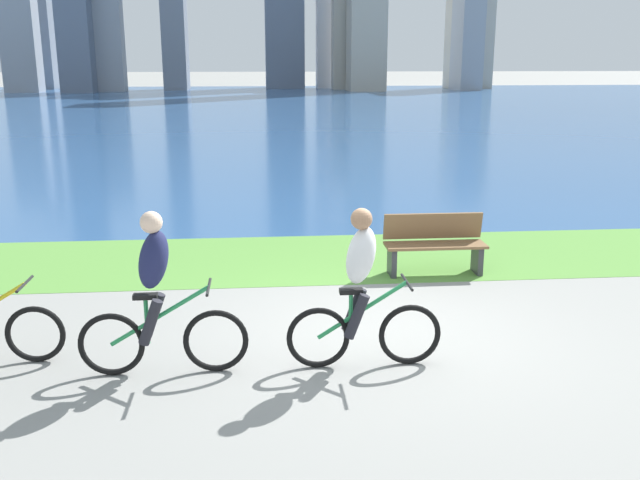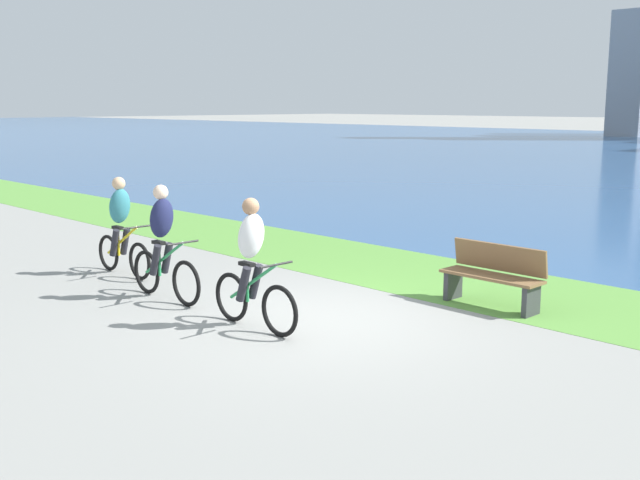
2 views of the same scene
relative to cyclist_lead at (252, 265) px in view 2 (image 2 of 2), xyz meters
The scene contains 6 objects.
ground_plane 1.26m from the cyclist_lead, 71.13° to the left, with size 300.00×300.00×0.00m, color gray.
grass_strip_bayside 4.21m from the cyclist_lead, 85.76° to the left, with size 120.00×2.85×0.01m, color #59933D.
cyclist_lead is the anchor object (origin of this frame).
cyclist_trailing 2.07m from the cyclist_lead, behind, with size 1.72×0.52×1.71m.
cyclist_distant_rear 4.00m from the cyclist_lead, behind, with size 1.65×0.52×1.67m.
bench_near_path 3.54m from the cyclist_lead, 63.43° to the left, with size 1.50×0.47×0.90m.
Camera 2 is at (7.09, -6.91, 2.87)m, focal length 42.59 mm.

